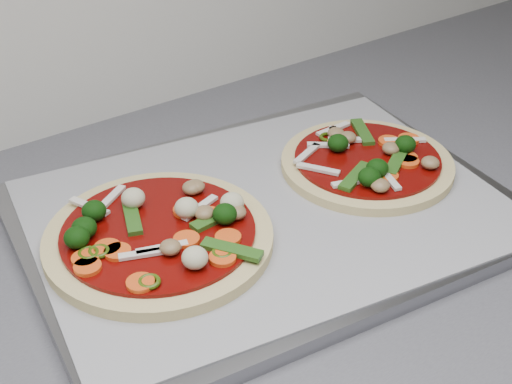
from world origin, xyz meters
TOP-DOWN VIEW (x-y plane):
  - baking_tray at (0.61, 1.29)m, footprint 0.53×0.42m
  - parchment at (0.61, 1.29)m, footprint 0.52×0.41m
  - pizza_left at (0.49, 1.30)m, footprint 0.27×0.27m
  - pizza_right at (0.75, 1.29)m, footprint 0.23×0.23m

SIDE VIEW (x-z plane):
  - baking_tray at x=0.61m, z-range 0.90..0.92m
  - parchment at x=0.61m, z-range 0.92..0.92m
  - pizza_right at x=0.75m, z-range 0.91..0.94m
  - pizza_left at x=0.49m, z-range 0.91..0.95m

